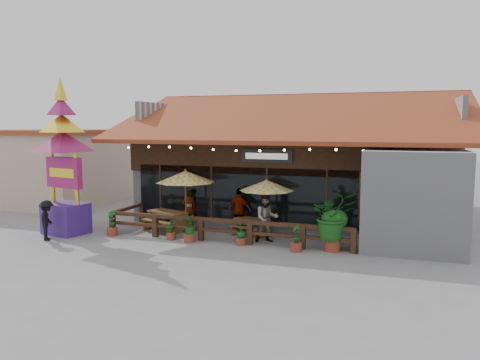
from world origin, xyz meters
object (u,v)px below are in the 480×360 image
(thai_sign_tower, at_px, (63,146))
(umbrella_left, at_px, (185,177))
(pedestrian, at_px, (47,220))
(picnic_table_right, at_px, (252,224))
(umbrella_right, at_px, (267,186))
(picnic_table_left, at_px, (168,217))
(tropical_plant, at_px, (333,217))

(thai_sign_tower, bearing_deg, umbrella_left, 22.69)
(thai_sign_tower, xyz_separation_m, pedestrian, (0.07, -1.19, -2.85))
(pedestrian, bearing_deg, picnic_table_right, -95.46)
(pedestrian, bearing_deg, umbrella_left, -85.37)
(umbrella_left, relative_size, umbrella_right, 1.09)
(picnic_table_left, relative_size, tropical_plant, 0.99)
(picnic_table_right, distance_m, thai_sign_tower, 8.35)
(umbrella_left, height_order, umbrella_right, umbrella_left)
(umbrella_left, distance_m, thai_sign_tower, 5.13)
(umbrella_left, relative_size, tropical_plant, 1.35)
(tropical_plant, bearing_deg, picnic_table_right, 157.56)
(picnic_table_right, xyz_separation_m, tropical_plant, (3.45, -1.42, 0.78))
(umbrella_right, height_order, picnic_table_right, umbrella_right)
(picnic_table_left, bearing_deg, thai_sign_tower, -153.82)
(picnic_table_right, height_order, thai_sign_tower, thai_sign_tower)
(tropical_plant, height_order, pedestrian, tropical_plant)
(picnic_table_left, distance_m, pedestrian, 4.76)
(tropical_plant, bearing_deg, pedestrian, -169.88)
(umbrella_right, height_order, thai_sign_tower, thai_sign_tower)
(umbrella_right, relative_size, tropical_plant, 1.24)
(thai_sign_tower, height_order, tropical_plant, thai_sign_tower)
(umbrella_right, bearing_deg, tropical_plant, -26.73)
(thai_sign_tower, bearing_deg, umbrella_right, 15.05)
(umbrella_right, bearing_deg, picnic_table_right, -179.68)
(umbrella_left, height_order, pedestrian, umbrella_left)
(picnic_table_right, relative_size, tropical_plant, 0.81)
(picnic_table_left, height_order, pedestrian, pedestrian)
(picnic_table_right, xyz_separation_m, thai_sign_tower, (-7.41, -2.15, 3.18))
(tropical_plant, relative_size, pedestrian, 1.37)
(thai_sign_tower, distance_m, tropical_plant, 11.14)
(tropical_plant, bearing_deg, thai_sign_tower, -176.15)
(picnic_table_left, bearing_deg, pedestrian, -140.40)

